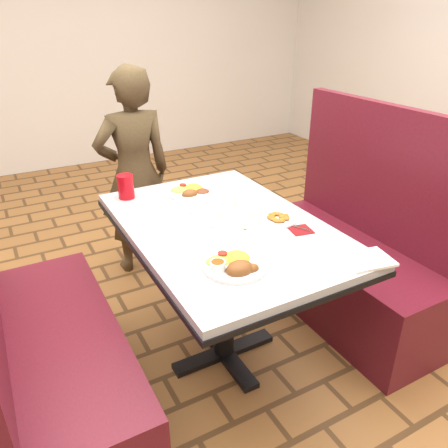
{
  "coord_description": "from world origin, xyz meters",
  "views": [
    {
      "loc": [
        -0.83,
        -1.51,
        1.6
      ],
      "look_at": [
        0.0,
        0.0,
        0.75
      ],
      "focal_mm": 35.0,
      "sensor_mm": 36.0,
      "label": 1
    }
  ],
  "objects": [
    {
      "name": "near_dinner_plate",
      "position": [
        -0.14,
        -0.34,
        0.78
      ],
      "size": [
        0.24,
        0.24,
        0.07
      ],
      "rotation": [
        0.0,
        0.0,
        0.15
      ],
      "color": "white",
      "rests_on": "dining_table"
    },
    {
      "name": "dining_table",
      "position": [
        0.0,
        0.0,
        0.65
      ],
      "size": [
        0.81,
        1.21,
        0.75
      ],
      "color": "#B4B6B9",
      "rests_on": "ground"
    },
    {
      "name": "lettuce_shreds",
      "position": [
        0.04,
        0.06,
        0.75
      ],
      "size": [
        0.28,
        0.32,
        0.0
      ],
      "primitive_type": null,
      "color": "#92B649",
      "rests_on": "dining_table"
    },
    {
      "name": "booth_bench_left",
      "position": [
        -0.8,
        0.0,
        0.33
      ],
      "size": [
        0.47,
        1.2,
        1.17
      ],
      "color": "maroon",
      "rests_on": "ground"
    },
    {
      "name": "far_dinner_plate",
      "position": [
        0.02,
        0.39,
        0.77
      ],
      "size": [
        0.24,
        0.24,
        0.06
      ],
      "rotation": [
        0.0,
        0.0,
        -0.14
      ],
      "color": "white",
      "rests_on": "dining_table"
    },
    {
      "name": "paper_napkin",
      "position": [
        0.32,
        -0.53,
        0.76
      ],
      "size": [
        0.21,
        0.17,
        0.01
      ],
      "primitive_type": "cube",
      "rotation": [
        0.0,
        0.0,
        -0.19
      ],
      "color": "white",
      "rests_on": "dining_table"
    },
    {
      "name": "spoon_utensil",
      "position": [
        0.25,
        -0.18,
        0.76
      ],
      "size": [
        0.07,
        0.12,
        0.0
      ],
      "primitive_type": "cube",
      "rotation": [
        0.0,
        0.0,
        0.48
      ],
      "color": "silver",
      "rests_on": "dining_table"
    },
    {
      "name": "maroon_napkin",
      "position": [
        0.26,
        -0.21,
        0.75
      ],
      "size": [
        0.11,
        0.11,
        0.0
      ],
      "primitive_type": "cube",
      "rotation": [
        0.0,
        0.0,
        -0.19
      ],
      "color": "maroon",
      "rests_on": "dining_table"
    },
    {
      "name": "plantain_plate",
      "position": [
        0.23,
        -0.09,
        0.76
      ],
      "size": [
        0.17,
        0.17,
        0.03
      ],
      "rotation": [
        0.0,
        0.0,
        0.16
      ],
      "color": "white",
      "rests_on": "dining_table"
    },
    {
      "name": "knife_utensil",
      "position": [
        -0.06,
        -0.32,
        0.76
      ],
      "size": [
        0.04,
        0.15,
        0.0
      ],
      "primitive_type": "cube",
      "rotation": [
        0.0,
        0.0,
        -0.21
      ],
      "color": "silver",
      "rests_on": "dining_table"
    },
    {
      "name": "diner_person",
      "position": [
        -0.07,
        1.06,
        0.66
      ],
      "size": [
        0.48,
        0.32,
        1.32
      ],
      "primitive_type": "imported",
      "rotation": [
        0.0,
        0.0,
        3.15
      ],
      "color": "brown",
      "rests_on": "ground"
    },
    {
      "name": "red_tumbler",
      "position": [
        -0.28,
        0.5,
        0.81
      ],
      "size": [
        0.08,
        0.08,
        0.12
      ],
      "primitive_type": "cylinder",
      "color": "red",
      "rests_on": "dining_table"
    },
    {
      "name": "booth_bench_right",
      "position": [
        0.8,
        0.0,
        0.33
      ],
      "size": [
        0.47,
        1.2,
        1.17
      ],
      "color": "maroon",
      "rests_on": "ground"
    },
    {
      "name": "fork_utensil",
      "position": [
        -0.08,
        -0.35,
        0.76
      ],
      "size": [
        0.03,
        0.16,
        0.0
      ],
      "primitive_type": "cube",
      "rotation": [
        0.0,
        0.0,
        -0.16
      ],
      "color": "#BBBBC0",
      "rests_on": "dining_table"
    }
  ]
}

